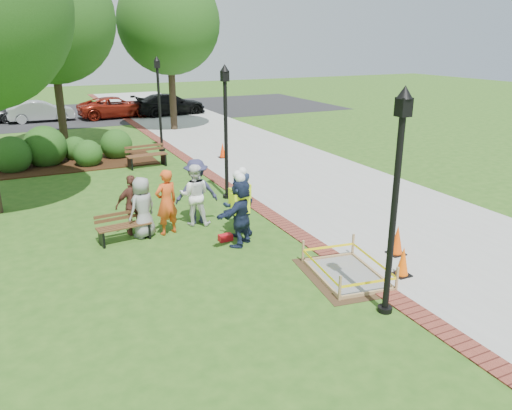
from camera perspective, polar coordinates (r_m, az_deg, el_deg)
name	(u,v)px	position (r m, az deg, el deg)	size (l,w,h in m)	color
ground	(259,263)	(11.75, 0.31, -6.65)	(100.00, 100.00, 0.00)	#285116
sidewalk	(262,156)	(22.37, 0.73, 5.64)	(6.00, 60.00, 0.02)	#9E9E99
brick_edging	(193,163)	(21.18, -7.22, 4.77)	(0.50, 60.00, 0.03)	maroon
mulch_bed	(69,164)	(22.20, -20.63, 4.37)	(7.00, 3.00, 0.05)	#381E0F
parking_lot	(91,114)	(37.20, -18.34, 9.89)	(36.00, 12.00, 0.01)	black
wet_concrete_pad	(347,266)	(11.23, 10.35, -6.89)	(2.00, 2.51, 0.55)	#47331E
bench_near	(125,232)	(13.33, -14.79, -3.05)	(1.41, 0.60, 0.74)	brown
bench_far	(147,160)	(20.84, -12.34, 5.01)	(1.67, 0.69, 0.88)	brown
cone_front	(403,262)	(11.46, 16.43, -6.29)	(0.35, 0.35, 0.69)	black
cone_back	(397,241)	(12.51, 15.82, -3.96)	(0.38, 0.38, 0.75)	black
cone_far	(223,151)	(21.99, -3.84, 6.22)	(0.34, 0.34, 0.68)	black
toolbox	(225,238)	(12.98, -3.51, -3.74)	(0.35, 0.19, 0.18)	#AF0D16
lamp_near	(396,188)	(9.17, 15.71, 1.88)	(0.28, 0.28, 4.26)	black
lamp_mid	(226,123)	(15.91, -3.49, 9.39)	(0.28, 0.28, 4.26)	black
lamp_far	(159,97)	(23.46, -11.03, 12.03)	(0.28, 0.28, 4.26)	black
tree_back	(50,19)	(24.95, -22.51, 19.08)	(5.64, 5.64, 8.64)	#3D2D1E
tree_right	(169,23)	(29.07, -9.94, 19.85)	(5.56, 5.56, 8.59)	#3D2D1E
shrub_a	(14,171)	(21.96, -25.90, 3.49)	(1.50, 1.50, 1.50)	#1F4714
shrub_b	(47,165)	(22.54, -22.74, 4.26)	(1.75, 1.75, 1.75)	#1F4714
shrub_c	(89,166)	(21.75, -18.52, 4.27)	(1.17, 1.17, 1.17)	#1F4714
shrub_d	(118,158)	(22.91, -15.54, 5.24)	(1.36, 1.36, 1.36)	#1F4714
shrub_e	(76,159)	(23.11, -19.83, 4.93)	(1.08, 1.08, 1.08)	#1F4714
casual_person_a	(143,207)	(13.31, -12.83, -0.28)	(0.62, 0.54, 1.62)	gray
casual_person_b	(167,202)	(13.36, -10.19, 0.30)	(0.65, 0.51, 1.77)	#E64D1B
casual_person_c	(195,195)	(13.93, -7.03, 1.14)	(0.65, 0.55, 1.74)	white
casual_person_d	(134,205)	(13.56, -13.81, -0.01)	(0.54, 0.36, 1.62)	brown
casual_person_e	(197,191)	(14.08, -6.81, 1.55)	(0.64, 0.47, 1.83)	#2D2D4F
hivis_worker_a	(240,210)	(12.45, -1.79, -0.55)	(0.65, 0.62, 1.88)	#171E3C
hivis_worker_b	(242,199)	(13.37, -1.57, 0.64)	(0.59, 0.62, 1.79)	#17183C
hivis_worker_c	(238,203)	(13.07, -2.09, 0.19)	(0.57, 0.42, 1.78)	#17213B
parked_car_b	(42,122)	(34.64, -23.22, 8.75)	(4.34, 1.88, 1.41)	#B9B9BF
parked_car_c	(117,117)	(34.87, -15.57, 9.62)	(4.54, 1.97, 1.48)	maroon
parked_car_d	(170,115)	(35.33, -9.76, 10.13)	(4.77, 2.08, 1.56)	black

